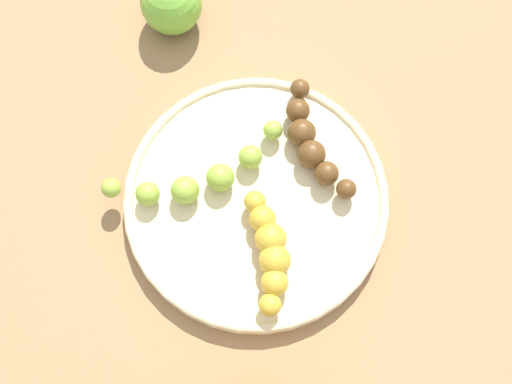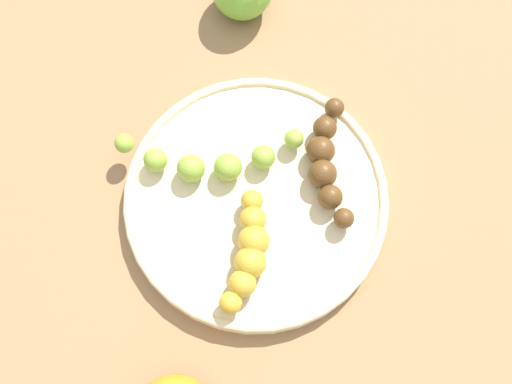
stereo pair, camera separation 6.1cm
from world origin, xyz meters
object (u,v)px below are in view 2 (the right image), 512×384
Objects in this scene: banana_overripe at (326,162)px; banana_green at (209,160)px; fruit_bowl at (256,199)px; banana_spotted at (248,251)px.

banana_green is at bearing -3.32° from banana_overripe.
banana_overripe reaches higher than fruit_bowl.
fruit_bowl is at bearing 51.64° from banana_green.
banana_overripe is at bearing 87.33° from banana_green.
fruit_bowl is 1.57× the size of banana_green.
banana_overripe is 0.12m from banana_green.
fruit_bowl is 0.06m from banana_green.
fruit_bowl is at bearing 22.64° from banana_overripe.
banana_overripe is 0.72× the size of banana_green.
banana_green is at bearing 121.96° from banana_spotted.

